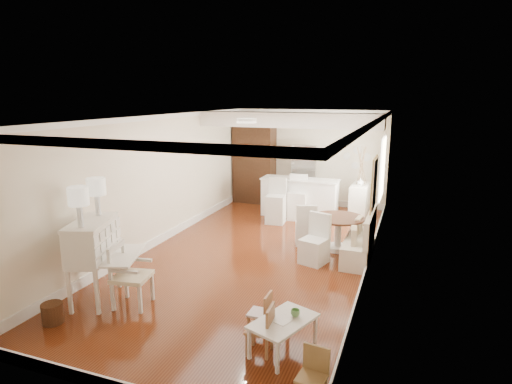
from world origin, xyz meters
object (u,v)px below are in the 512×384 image
Objects in this scene: wicker_basket at (52,313)px; kids_table at (283,336)px; slip_chair_near at (314,239)px; bar_stool_right at (297,197)px; pantry_cabinet at (254,165)px; dining_table at (338,234)px; kids_chair_c at (312,377)px; bar_stool_left at (276,201)px; fridge at (316,177)px; kids_chair_a at (260,329)px; sideboard at (360,202)px; gustavian_armchair at (132,276)px; breakfast_counter at (300,198)px; slip_chair_far at (306,224)px; secretary_bureau at (94,261)px; kids_chair_b at (259,312)px.

wicker_basket is 3.34m from kids_table.
bar_stool_right reaches higher than slip_chair_near.
wicker_basket is 7.80m from pantry_cabinet.
kids_table is 3.92m from dining_table.
bar_stool_right reaches higher than dining_table.
kids_chair_c is at bearing -55.05° from kids_table.
slip_chair_near is at bearing 110.00° from kids_chair_c.
bar_stool_left is 0.98× the size of bar_stool_right.
fridge reaches higher than bar_stool_left.
kids_chair_a is at bearing -155.48° from kids_table.
dining_table reaches higher than kids_chair_c.
sideboard is (1.53, 0.62, -0.12)m from bar_stool_right.
gustavian_armchair is 6.68m from sideboard.
bar_stool_left reaches higher than breakfast_counter.
kids_chair_a is (3.04, 0.35, 0.18)m from wicker_basket.
bar_stool_left is (0.73, 4.97, 0.08)m from gustavian_armchair.
kids_chair_c is at bearing 87.75° from slip_chair_far.
dining_table is 3.57m from fridge.
secretary_bureau is 5.85m from bar_stool_right.
wicker_basket is 5.51m from dining_table.
breakfast_counter reaches higher than sideboard.
fridge reaches higher than wicker_basket.
sideboard is (0.14, 6.50, 0.24)m from kids_table.
slip_chair_far is at bearing -107.44° from sideboard.
kids_chair_c is at bearing -65.55° from pantry_cabinet.
slip_chair_near is 3.47m from sideboard.
bar_stool_left is (1.49, 5.82, 0.42)m from wicker_basket.
breakfast_counter is at bearing 122.20° from dining_table.
sideboard is (3.45, 6.97, 0.31)m from wicker_basket.
kids_chair_c is 0.34× the size of fridge.
secretary_bureau reaches higher than bar_stool_left.
kids_chair_c is (0.55, -0.79, 0.09)m from kids_table.
kids_chair_c is 8.88m from pantry_cabinet.
fridge is (1.90, -0.03, -0.25)m from pantry_cabinet.
kids_chair_a is 4.22m from slip_chair_far.
breakfast_counter is at bearing -88.59° from slip_chair_far.
dining_table is (2.56, 3.54, -0.13)m from gustavian_armchair.
kids_chair_a is at bearing 79.17° from slip_chair_far.
bar_stool_left is (-1.81, 5.35, 0.35)m from kids_table.
breakfast_counter is (1.90, 6.65, 0.37)m from wicker_basket.
dining_table is at bearing 173.08° from kids_chair_a.
breakfast_counter reaches higher than dining_table.
gustavian_armchair is 5.62m from bar_stool_right.
breakfast_counter is (-1.96, 6.97, 0.21)m from kids_chair_c.
kids_chair_a is at bearing -72.73° from slip_chair_near.
kids_chair_b is 6.20m from sideboard.
kids_chair_c is (0.82, -0.67, -0.03)m from kids_chair_a.
gustavian_armchair is 6.99m from fridge.
bar_stool_right is at bearing 127.99° from slip_chair_near.
pantry_cabinet is (-2.81, 4.21, 0.66)m from slip_chair_near.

